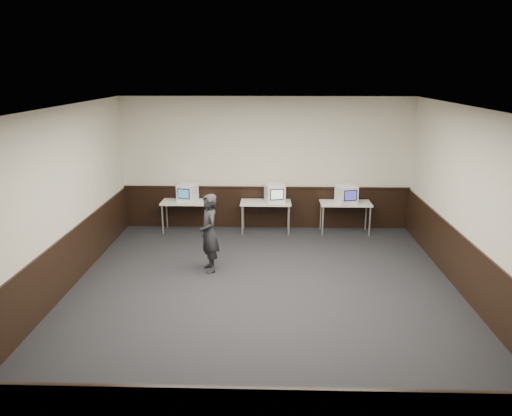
% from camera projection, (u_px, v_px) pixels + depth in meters
% --- Properties ---
extents(floor, '(8.00, 8.00, 0.00)m').
position_uv_depth(floor, '(263.00, 297.00, 8.64)').
color(floor, black).
rests_on(floor, ground).
extents(ceiling, '(8.00, 8.00, 0.00)m').
position_uv_depth(ceiling, '(264.00, 109.00, 7.78)').
color(ceiling, white).
rests_on(ceiling, back_wall).
extents(back_wall, '(7.00, 0.00, 7.00)m').
position_uv_depth(back_wall, '(266.00, 164.00, 12.06)').
color(back_wall, beige).
rests_on(back_wall, ground).
extents(front_wall, '(7.00, 0.00, 7.00)m').
position_uv_depth(front_wall, '(257.00, 330.00, 4.36)').
color(front_wall, beige).
rests_on(front_wall, ground).
extents(left_wall, '(0.00, 8.00, 8.00)m').
position_uv_depth(left_wall, '(54.00, 206.00, 8.31)').
color(left_wall, beige).
rests_on(left_wall, ground).
extents(right_wall, '(0.00, 8.00, 8.00)m').
position_uv_depth(right_wall, '(479.00, 209.00, 8.11)').
color(right_wall, beige).
rests_on(right_wall, ground).
extents(wainscot_back, '(6.98, 0.04, 1.00)m').
position_uv_depth(wainscot_back, '(266.00, 208.00, 12.34)').
color(wainscot_back, black).
rests_on(wainscot_back, back_wall).
extents(wainscot_left, '(0.04, 7.98, 1.00)m').
position_uv_depth(wainscot_left, '(62.00, 267.00, 8.60)').
color(wainscot_left, black).
rests_on(wainscot_left, left_wall).
extents(wainscot_right, '(0.04, 7.98, 1.00)m').
position_uv_depth(wainscot_right, '(470.00, 272.00, 8.40)').
color(wainscot_right, black).
rests_on(wainscot_right, right_wall).
extents(wainscot_rail, '(6.98, 0.06, 0.04)m').
position_uv_depth(wainscot_rail, '(266.00, 187.00, 12.18)').
color(wainscot_rail, black).
rests_on(wainscot_rail, wainscot_back).
extents(desk_left, '(1.20, 0.60, 0.75)m').
position_uv_depth(desk_left, '(187.00, 204.00, 11.98)').
color(desk_left, silver).
rests_on(desk_left, ground).
extents(desk_center, '(1.20, 0.60, 0.75)m').
position_uv_depth(desk_center, '(266.00, 205.00, 11.92)').
color(desk_center, silver).
rests_on(desk_center, ground).
extents(desk_right, '(1.20, 0.60, 0.75)m').
position_uv_depth(desk_right, '(345.00, 205.00, 11.87)').
color(desk_right, silver).
rests_on(desk_right, ground).
extents(emac_left, '(0.51, 0.52, 0.41)m').
position_uv_depth(emac_left, '(187.00, 193.00, 11.93)').
color(emac_left, white).
rests_on(emac_left, desk_left).
extents(emac_center, '(0.52, 0.54, 0.43)m').
position_uv_depth(emac_center, '(275.00, 193.00, 11.83)').
color(emac_center, white).
rests_on(emac_center, desk_center).
extents(emac_right, '(0.53, 0.55, 0.43)m').
position_uv_depth(emac_right, '(346.00, 194.00, 11.74)').
color(emac_right, white).
rests_on(emac_right, desk_right).
extents(person, '(0.55, 0.65, 1.53)m').
position_uv_depth(person, '(209.00, 233.00, 9.57)').
color(person, black).
rests_on(person, ground).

